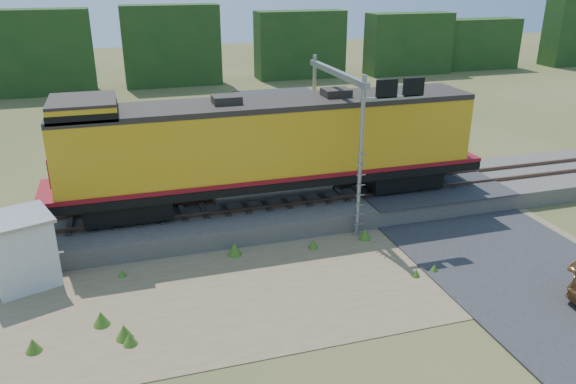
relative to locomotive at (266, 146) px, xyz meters
name	(u,v)px	position (x,y,z in m)	size (l,w,h in m)	color
ground	(331,282)	(0.76, -6.00, -3.38)	(140.00, 140.00, 0.00)	#475123
ballast	(284,208)	(0.76, 0.00, -2.98)	(70.00, 5.00, 0.80)	slate
rails	(284,198)	(0.76, 0.00, -2.50)	(70.00, 1.54, 0.16)	brown
dirt_shoulder	(274,283)	(-1.24, -5.50, -3.37)	(26.00, 8.00, 0.03)	#8C7754
road	(487,245)	(7.76, -5.26, -3.29)	(7.00, 66.00, 0.86)	#38383A
tree_line_north	(187,53)	(0.76, 32.00, -0.31)	(130.00, 3.00, 6.50)	#183C15
weed_clumps	(234,296)	(-2.74, -5.90, -3.38)	(15.00, 6.20, 0.56)	#426C1E
locomotive	(266,146)	(0.00, 0.00, 0.00)	(19.02, 2.90, 4.91)	black
shed	(21,250)	(-9.62, -2.90, -2.07)	(2.78, 2.78, 2.58)	silver
signal_gantry	(349,105)	(3.47, -0.65, 1.67)	(2.66, 6.20, 6.71)	gray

